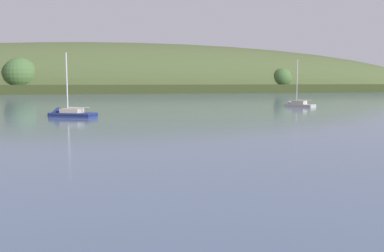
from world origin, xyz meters
name	(u,v)px	position (x,y,z in m)	size (l,w,h in m)	color
far_shoreline_hill	(125,91)	(13.90, 212.36, 0.19)	(439.30, 96.32, 48.27)	#35401E
sailboat_near_mooring	(67,116)	(-11.24, 67.86, 0.21)	(7.58, 6.09, 10.36)	navy
sailboat_midwater_white	(296,105)	(33.15, 80.69, 0.22)	(5.12, 7.03, 10.44)	#ADB2BC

